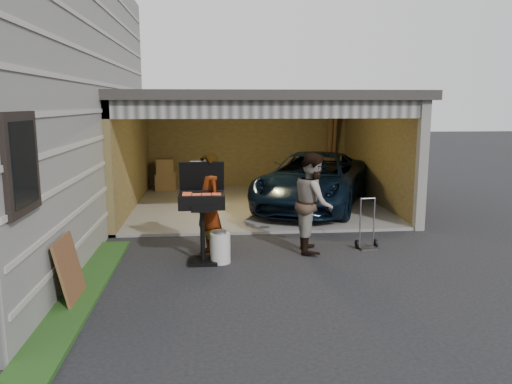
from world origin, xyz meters
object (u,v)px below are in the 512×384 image
woman (208,206)px  hand_truck (367,239)px  bbq_grill (202,204)px  plywood_panel (70,270)px  man (313,202)px  minivan (313,182)px  propane_tank (220,248)px

woman → hand_truck: (2.89, 0.16, -0.71)m
bbq_grill → plywood_panel: size_ratio=1.86×
woman → plywood_panel: 2.69m
man → hand_truck: (1.03, 0.02, -0.71)m
minivan → plywood_panel: bearing=-104.4°
minivan → woman: size_ratio=2.73×
minivan → man: 3.68m
woman → hand_truck: woman is taller
woman → hand_truck: size_ratio=1.87×
minivan → propane_tank: minivan is taller
woman → plywood_panel: bearing=-67.1°
plywood_panel → hand_truck: hand_truck is taller
propane_tank → hand_truck: (2.70, 0.57, -0.07)m
woman → bbq_grill: bearing=-39.6°
minivan → plywood_panel: 7.20m
man → hand_truck: bearing=-82.6°
plywood_panel → minivan: bearing=51.7°
bbq_grill → plywood_panel: 2.41m
bbq_grill → propane_tank: bearing=-13.0°
minivan → bbq_grill: bbq_grill is taller
man → bbq_grill: (-1.97, -0.48, 0.10)m
bbq_grill → propane_tank: 0.80m
propane_tank → hand_truck: bearing=11.9°
bbq_grill → hand_truck: size_ratio=1.75×
man → plywood_panel: size_ratio=1.99×
woman → propane_tank: woman is taller
man → plywood_panel: (-3.71, -2.05, -0.45)m
man → hand_truck: size_ratio=1.87×
minivan → plywood_panel: size_ratio=5.43×
propane_tank → woman: bearing=115.3°
minivan → propane_tank: bearing=-96.5°
propane_tank → hand_truck: hand_truck is taller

